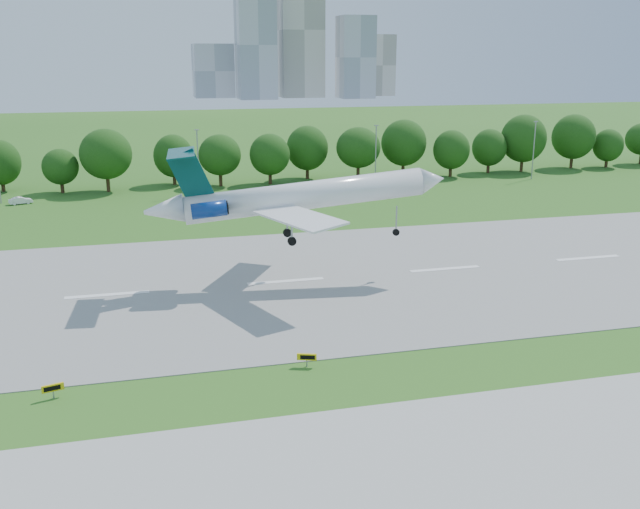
{
  "coord_description": "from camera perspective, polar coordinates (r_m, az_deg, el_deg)",
  "views": [
    {
      "loc": [
        4.47,
        -52.52,
        25.47
      ],
      "look_at": [
        22.35,
        18.0,
        5.05
      ],
      "focal_mm": 40.0,
      "sensor_mm": 36.0,
      "label": 1
    }
  ],
  "objects": [
    {
      "name": "service_vehicle_a",
      "position": [
        136.95,
        -22.84,
        4.0
      ],
      "size": [
        4.15,
        2.6,
        1.29
      ],
      "primitive_type": "imported",
      "rotation": [
        0.0,
        0.0,
        1.91
      ],
      "color": "white",
      "rests_on": "ground"
    },
    {
      "name": "airliner",
      "position": [
        80.8,
        -2.42,
        4.67
      ],
      "size": [
        34.76,
        25.15,
        10.93
      ],
      "rotation": [
        0.0,
        -0.09,
        -0.07
      ],
      "color": "white",
      "rests_on": "ground"
    },
    {
      "name": "runway",
      "position": [
        81.71,
        -16.65,
        -3.14
      ],
      "size": [
        400.0,
        45.0,
        0.08
      ],
      "primitive_type": "cube",
      "color": "gray",
      "rests_on": "ground"
    },
    {
      "name": "tree_line",
      "position": [
        145.87,
        -15.99,
        7.48
      ],
      "size": [
        288.4,
        8.4,
        10.4
      ],
      "color": "#382314",
      "rests_on": "ground"
    },
    {
      "name": "taxi_sign_left",
      "position": [
        59.19,
        -20.59,
        -9.97
      ],
      "size": [
        1.64,
        0.62,
        1.16
      ],
      "rotation": [
        0.0,
        0.0,
        0.27
      ],
      "color": "gray",
      "rests_on": "ground"
    },
    {
      "name": "light_poles",
      "position": [
        136.06,
        -17.14,
        6.91
      ],
      "size": [
        175.9,
        0.25,
        12.19
      ],
      "color": "gray",
      "rests_on": "ground"
    },
    {
      "name": "skyline",
      "position": [
        453.38,
        -2.12,
        16.3
      ],
      "size": [
        127.0,
        52.0,
        80.0
      ],
      "color": "#B2B2B7",
      "rests_on": "ground"
    },
    {
      "name": "ground",
      "position": [
        58.55,
        -17.45,
        -10.89
      ],
      "size": [
        600.0,
        600.0,
        0.0
      ],
      "primitive_type": "plane",
      "color": "#215516",
      "rests_on": "ground"
    },
    {
      "name": "taxi_sign_right",
      "position": [
        60.75,
        -1.06,
        -8.22
      ],
      "size": [
        1.64,
        0.72,
        1.17
      ],
      "rotation": [
        0.0,
        0.0,
        -0.33
      ],
      "color": "gray",
      "rests_on": "ground"
    }
  ]
}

